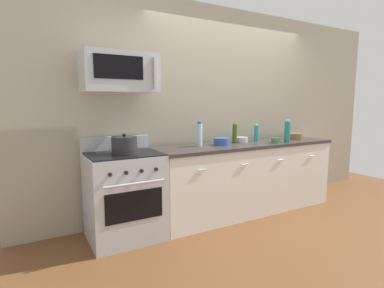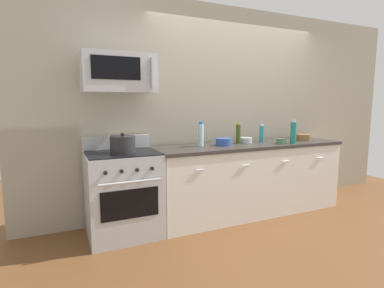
{
  "view_description": "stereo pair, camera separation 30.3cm",
  "coord_description": "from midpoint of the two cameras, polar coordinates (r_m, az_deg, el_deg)",
  "views": [
    {
      "loc": [
        -2.56,
        -3.06,
        1.45
      ],
      "look_at": [
        -0.86,
        -0.05,
        0.97
      ],
      "focal_mm": 28.24,
      "sensor_mm": 36.0,
      "label": 1
    },
    {
      "loc": [
        -2.29,
        -3.2,
        1.45
      ],
      "look_at": [
        -0.86,
        -0.05,
        0.97
      ],
      "focal_mm": 28.24,
      "sensor_mm": 36.0,
      "label": 2
    }
  ],
  "objects": [
    {
      "name": "bottle_sparkling_teal",
      "position": [
        4.16,
        15.59,
        2.27
      ],
      "size": [
        0.07,
        0.07,
        0.3
      ],
      "color": "#197F7A",
      "rests_on": "countertop_slab"
    },
    {
      "name": "stockpot",
      "position": [
        3.2,
        -15.31,
        -0.24
      ],
      "size": [
        0.26,
        0.26,
        0.21
      ],
      "color": "#262628",
      "rests_on": "range_oven"
    },
    {
      "name": "bottle_water_clear",
      "position": [
        3.66,
        -0.96,
        1.79
      ],
      "size": [
        0.07,
        0.07,
        0.3
      ],
      "color": "silver",
      "rests_on": "countertop_slab"
    },
    {
      "name": "bottle_olive_oil",
      "position": [
        3.96,
        5.91,
        2.01
      ],
      "size": [
        0.06,
        0.06,
        0.27
      ],
      "color": "#385114",
      "rests_on": "countertop_slab"
    },
    {
      "name": "microwave",
      "position": [
        3.28,
        -16.21,
        12.84
      ],
      "size": [
        0.74,
        0.44,
        0.4
      ],
      "color": "#B7BABF"
    },
    {
      "name": "counter_unit",
      "position": [
        4.08,
        8.07,
        -6.26
      ],
      "size": [
        2.55,
        0.66,
        0.92
      ],
      "color": "silver",
      "rests_on": "ground_plane"
    },
    {
      "name": "bowl_blue_mixing",
      "position": [
        3.77,
        3.33,
        0.51
      ],
      "size": [
        0.2,
        0.2,
        0.09
      ],
      "color": "#2D519E",
      "rests_on": "countertop_slab"
    },
    {
      "name": "ground_plane",
      "position": [
        4.21,
        7.94,
        -12.34
      ],
      "size": [
        6.77,
        6.77,
        0.0
      ],
      "primitive_type": "plane",
      "color": "brown"
    },
    {
      "name": "bowl_steel_prep",
      "position": [
        4.08,
        7.25,
        0.86
      ],
      "size": [
        0.17,
        0.17,
        0.07
      ],
      "color": "#B2B5BA",
      "rests_on": "countertop_slab"
    },
    {
      "name": "bottle_dish_soap",
      "position": [
        4.21,
        10.06,
        2.07
      ],
      "size": [
        0.06,
        0.06,
        0.24
      ],
      "color": "teal",
      "rests_on": "countertop_slab"
    },
    {
      "name": "bowl_wooden_salad",
      "position": [
        4.58,
        17.1,
        1.44
      ],
      "size": [
        0.21,
        0.21,
        0.08
      ],
      "color": "brown",
      "rests_on": "countertop_slab"
    },
    {
      "name": "back_wall",
      "position": [
        4.29,
        4.93,
        6.51
      ],
      "size": [
        5.64,
        0.1,
        2.7
      ],
      "primitive_type": "cube",
      "color": "#9E937F",
      "rests_on": "ground_plane"
    },
    {
      "name": "bowl_green_glaze",
      "position": [
        4.1,
        13.54,
        0.7
      ],
      "size": [
        0.12,
        0.12,
        0.06
      ],
      "color": "#477A4C",
      "rests_on": "countertop_slab"
    },
    {
      "name": "range_oven",
      "position": [
        3.37,
        -15.2,
        -9.32
      ],
      "size": [
        0.76,
        0.69,
        1.07
      ],
      "color": "#B7BABF",
      "rests_on": "ground_plane"
    }
  ]
}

